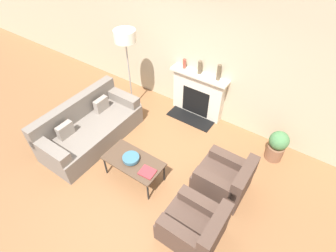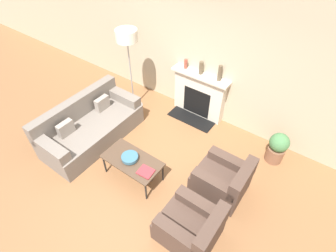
{
  "view_description": "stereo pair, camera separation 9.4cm",
  "coord_description": "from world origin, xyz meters",
  "px_view_note": "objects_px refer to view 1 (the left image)",
  "views": [
    {
      "loc": [
        2.02,
        -1.98,
        4.01
      ],
      "look_at": [
        -0.12,
        1.13,
        0.45
      ],
      "focal_mm": 28.0,
      "sensor_mm": 36.0,
      "label": 1
    },
    {
      "loc": [
        2.09,
        -1.93,
        4.01
      ],
      "look_at": [
        -0.12,
        1.13,
        0.45
      ],
      "focal_mm": 28.0,
      "sensor_mm": 36.0,
      "label": 2
    }
  ],
  "objects_px": {
    "floor_lamp": "(126,45)",
    "potted_plant": "(277,145)",
    "armchair_far": "(225,179)",
    "mantel_vase_center_right": "(219,72)",
    "fireplace": "(198,95)",
    "coffee_table": "(133,162)",
    "bowl": "(131,158)",
    "mantel_vase_center_left": "(200,67)",
    "mantel_vase_left": "(184,64)",
    "armchair_near": "(195,227)",
    "book": "(147,172)",
    "couch": "(90,128)"
  },
  "relations": [
    {
      "from": "bowl",
      "to": "mantel_vase_center_left",
      "type": "distance_m",
      "value": 2.36
    },
    {
      "from": "couch",
      "to": "armchair_near",
      "type": "xyz_separation_m",
      "value": [
        2.82,
        -0.59,
        -0.03
      ]
    },
    {
      "from": "armchair_far",
      "to": "potted_plant",
      "type": "height_order",
      "value": "armchair_far"
    },
    {
      "from": "floor_lamp",
      "to": "bowl",
      "type": "bearing_deg",
      "value": -49.8
    },
    {
      "from": "armchair_far",
      "to": "mantel_vase_center_right",
      "type": "xyz_separation_m",
      "value": [
        -1.03,
        1.57,
        0.94
      ]
    },
    {
      "from": "armchair_far",
      "to": "floor_lamp",
      "type": "distance_m",
      "value": 3.23
    },
    {
      "from": "bowl",
      "to": "floor_lamp",
      "type": "xyz_separation_m",
      "value": [
        -1.33,
        1.57,
        1.09
      ]
    },
    {
      "from": "coffee_table",
      "to": "bowl",
      "type": "xyz_separation_m",
      "value": [
        -0.04,
        -0.01,
        0.09
      ]
    },
    {
      "from": "fireplace",
      "to": "coffee_table",
      "type": "distance_m",
      "value": 2.23
    },
    {
      "from": "bowl",
      "to": "mantel_vase_center_right",
      "type": "bearing_deg",
      "value": 78.56
    },
    {
      "from": "mantel_vase_left",
      "to": "mantel_vase_center_left",
      "type": "distance_m",
      "value": 0.38
    },
    {
      "from": "armchair_far",
      "to": "mantel_vase_center_left",
      "type": "bearing_deg",
      "value": -137.24
    },
    {
      "from": "fireplace",
      "to": "floor_lamp",
      "type": "height_order",
      "value": "floor_lamp"
    },
    {
      "from": "armchair_near",
      "to": "bowl",
      "type": "height_order",
      "value": "armchair_near"
    },
    {
      "from": "fireplace",
      "to": "potted_plant",
      "type": "xyz_separation_m",
      "value": [
        1.94,
        -0.33,
        -0.17
      ]
    },
    {
      "from": "floor_lamp",
      "to": "potted_plant",
      "type": "distance_m",
      "value": 3.55
    },
    {
      "from": "mantel_vase_left",
      "to": "armchair_far",
      "type": "bearing_deg",
      "value": -40.69
    },
    {
      "from": "couch",
      "to": "mantel_vase_center_right",
      "type": "xyz_separation_m",
      "value": [
        1.79,
        2.0,
        0.91
      ]
    },
    {
      "from": "mantel_vase_left",
      "to": "mantel_vase_center_left",
      "type": "xyz_separation_m",
      "value": [
        0.37,
        0.0,
        0.03
      ]
    },
    {
      "from": "fireplace",
      "to": "armchair_far",
      "type": "height_order",
      "value": "fireplace"
    },
    {
      "from": "potted_plant",
      "to": "armchair_near",
      "type": "bearing_deg",
      "value": -102.55
    },
    {
      "from": "fireplace",
      "to": "bowl",
      "type": "height_order",
      "value": "fireplace"
    },
    {
      "from": "armchair_far",
      "to": "coffee_table",
      "type": "xyz_separation_m",
      "value": [
        -1.45,
        -0.67,
        0.13
      ]
    },
    {
      "from": "armchair_far",
      "to": "couch",
      "type": "bearing_deg",
      "value": -81.34
    },
    {
      "from": "armchair_far",
      "to": "potted_plant",
      "type": "distance_m",
      "value": 1.32
    },
    {
      "from": "fireplace",
      "to": "mantel_vase_center_left",
      "type": "bearing_deg",
      "value": 139.85
    },
    {
      "from": "fireplace",
      "to": "mantel_vase_center_left",
      "type": "relative_size",
      "value": 4.73
    },
    {
      "from": "bowl",
      "to": "book",
      "type": "relative_size",
      "value": 1.08
    },
    {
      "from": "book",
      "to": "mantel_vase_center_right",
      "type": "distance_m",
      "value": 2.43
    },
    {
      "from": "couch",
      "to": "coffee_table",
      "type": "bearing_deg",
      "value": -99.88
    },
    {
      "from": "coffee_table",
      "to": "mantel_vase_center_left",
      "type": "relative_size",
      "value": 3.83
    },
    {
      "from": "mantel_vase_center_left",
      "to": "armchair_far",
      "type": "bearing_deg",
      "value": -47.24
    },
    {
      "from": "fireplace",
      "to": "floor_lamp",
      "type": "bearing_deg",
      "value": -154.15
    },
    {
      "from": "armchair_far",
      "to": "mantel_vase_center_right",
      "type": "height_order",
      "value": "mantel_vase_center_right"
    },
    {
      "from": "armchair_far",
      "to": "book",
      "type": "xyz_separation_m",
      "value": [
        -1.09,
        -0.73,
        0.18
      ]
    },
    {
      "from": "floor_lamp",
      "to": "mantel_vase_center_right",
      "type": "height_order",
      "value": "floor_lamp"
    },
    {
      "from": "book",
      "to": "coffee_table",
      "type": "bearing_deg",
      "value": 165.56
    },
    {
      "from": "fireplace",
      "to": "armchair_far",
      "type": "distance_m",
      "value": 2.13
    },
    {
      "from": "potted_plant",
      "to": "book",
      "type": "bearing_deg",
      "value": -129.05
    },
    {
      "from": "couch",
      "to": "mantel_vase_center_left",
      "type": "xyz_separation_m",
      "value": [
        1.37,
        2.0,
        0.88
      ]
    },
    {
      "from": "couch",
      "to": "potted_plant",
      "type": "bearing_deg",
      "value": -63.5
    },
    {
      "from": "mantel_vase_center_right",
      "to": "bowl",
      "type": "bearing_deg",
      "value": -101.44
    },
    {
      "from": "couch",
      "to": "floor_lamp",
      "type": "relative_size",
      "value": 1.1
    },
    {
      "from": "armchair_far",
      "to": "coffee_table",
      "type": "distance_m",
      "value": 1.6
    },
    {
      "from": "couch",
      "to": "armchair_near",
      "type": "height_order",
      "value": "couch"
    },
    {
      "from": "fireplace",
      "to": "mantel_vase_left",
      "type": "distance_m",
      "value": 0.76
    },
    {
      "from": "fireplace",
      "to": "book",
      "type": "xyz_separation_m",
      "value": [
        0.35,
        -2.29,
        -0.05
      ]
    },
    {
      "from": "book",
      "to": "potted_plant",
      "type": "relative_size",
      "value": 0.41
    },
    {
      "from": "armchair_near",
      "to": "mantel_vase_center_left",
      "type": "bearing_deg",
      "value": -150.7
    },
    {
      "from": "fireplace",
      "to": "armchair_near",
      "type": "relative_size",
      "value": 1.51
    }
  ]
}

